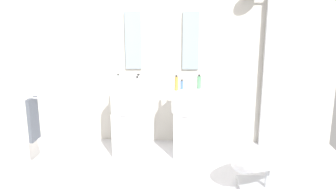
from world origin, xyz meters
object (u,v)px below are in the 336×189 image
object	(u,v)px
shower_column	(267,70)
soap_bottle_blue	(182,85)
towel_rack	(31,121)
soap_bottle_green	(199,82)
soap_bottle_clear	(118,82)
soap_bottle_grey	(137,83)
soap_bottle_white	(139,82)
pedestal_sink_right	(190,120)
pedestal_sink_left	(129,119)
lounge_chair	(268,161)
soap_bottle_amber	(176,83)

from	to	relation	value
shower_column	soap_bottle_blue	world-z (taller)	shower_column
soap_bottle_blue	shower_column	bearing A→B (deg)	15.83
towel_rack	soap_bottle_green	world-z (taller)	soap_bottle_green
soap_bottle_clear	soap_bottle_blue	distance (m)	0.83
soap_bottle_grey	soap_bottle_white	world-z (taller)	soap_bottle_white
soap_bottle_clear	soap_bottle_blue	xyz separation A→B (m)	(0.83, 0.02, -0.03)
pedestal_sink_right	soap_bottle_clear	distance (m)	1.05
pedestal_sink_left	shower_column	size ratio (longest dim) A/B	0.47
shower_column	soap_bottle_white	size ratio (longest dim) A/B	10.68
pedestal_sink_left	soap_bottle_white	distance (m)	0.51
towel_rack	soap_bottle_clear	size ratio (longest dim) A/B	4.89
pedestal_sink_left	soap_bottle_green	bearing A→B (deg)	7.34
soap_bottle_clear	soap_bottle_blue	world-z (taller)	soap_bottle_clear
soap_bottle_clear	soap_bottle_white	size ratio (longest dim) A/B	1.01
shower_column	soap_bottle_green	world-z (taller)	shower_column
soap_bottle_white	soap_bottle_blue	bearing A→B (deg)	-0.36
soap_bottle_clear	soap_bottle_grey	xyz separation A→B (m)	(0.25, -0.01, -0.01)
towel_rack	soap_bottle_white	size ratio (longest dim) A/B	4.95
towel_rack	soap_bottle_white	world-z (taller)	soap_bottle_white
lounge_chair	pedestal_sink_left	bearing A→B (deg)	149.50
lounge_chair	soap_bottle_amber	world-z (taller)	soap_bottle_amber
pedestal_sink_left	soap_bottle_clear	bearing A→B (deg)	161.63
lounge_chair	soap_bottle_clear	world-z (taller)	soap_bottle_clear
lounge_chair	soap_bottle_clear	size ratio (longest dim) A/B	5.68
pedestal_sink_right	soap_bottle_green	bearing A→B (deg)	45.06
soap_bottle_grey	soap_bottle_blue	size ratio (longest dim) A/B	1.32
soap_bottle_clear	soap_bottle_white	bearing A→B (deg)	5.30
pedestal_sink_right	soap_bottle_amber	xyz separation A→B (m)	(-0.17, -0.01, 0.49)
pedestal_sink_right	soap_bottle_green	distance (m)	0.51
pedestal_sink_left	soap_bottle_grey	size ratio (longest dim) A/B	5.78
pedestal_sink_right	shower_column	xyz separation A→B (m)	(1.04, 0.39, 0.61)
soap_bottle_grey	soap_bottle_amber	distance (m)	0.51
towel_rack	soap_bottle_clear	world-z (taller)	soap_bottle_clear
soap_bottle_amber	soap_bottle_clear	bearing A→B (deg)	176.01
soap_bottle_green	soap_bottle_blue	world-z (taller)	soap_bottle_green
pedestal_sink_right	soap_bottle_clear	xyz separation A→B (m)	(-0.93, 0.05, 0.49)
pedestal_sink_left	soap_bottle_grey	bearing A→B (deg)	20.60
shower_column	towel_rack	bearing A→B (deg)	-160.12
soap_bottle_white	soap_bottle_blue	xyz separation A→B (m)	(0.56, -0.00, -0.03)
pedestal_sink_right	soap_bottle_clear	bearing A→B (deg)	177.13
soap_bottle_blue	soap_bottle_grey	bearing A→B (deg)	-177.38
lounge_chair	soap_bottle_green	size ratio (longest dim) A/B	6.01
soap_bottle_clear	soap_bottle_green	xyz separation A→B (m)	(1.05, 0.07, -0.01)
pedestal_sink_left	lounge_chair	size ratio (longest dim) A/B	0.88
soap_bottle_amber	soap_bottle_blue	distance (m)	0.11
lounge_chair	soap_bottle_clear	xyz separation A→B (m)	(-1.74, 0.99, 0.61)
shower_column	soap_bottle_white	bearing A→B (deg)	-169.35
soap_bottle_green	lounge_chair	bearing A→B (deg)	-56.78
pedestal_sink_right	soap_bottle_amber	distance (m)	0.52
shower_column	soap_bottle_white	world-z (taller)	shower_column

